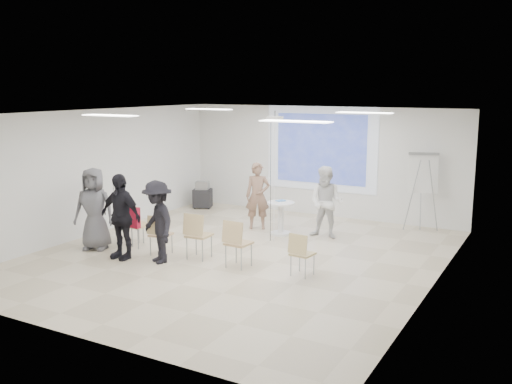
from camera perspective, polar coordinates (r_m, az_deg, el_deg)
The scene contains 30 objects.
floor at distance 12.12m, azimuth -1.83°, elevation -6.66°, with size 8.00×9.00×0.10m, color beige.
ceiling at distance 11.59m, azimuth -1.93°, elevation 8.14°, with size 8.00×9.00×0.10m, color white.
wall_back at distance 15.80m, azimuth 6.58°, elevation 3.07°, with size 8.00×0.10×3.00m, color silver.
wall_left at distance 14.23m, azimuth -16.06°, elevation 1.91°, with size 0.10×9.00×3.00m, color silver.
wall_right at distance 10.33m, azimuth 17.84°, elevation -1.33°, with size 0.10×9.00×3.00m, color silver.
projection_halo at distance 15.70m, azimuth 6.51°, elevation 4.31°, with size 3.20×0.01×2.30m, color silver.
projection_image at distance 15.68m, azimuth 6.49°, elevation 4.31°, with size 2.60×0.01×1.90m, color #2E429E.
pedestal_table at distance 13.74m, azimuth 2.50°, elevation -2.41°, with size 0.88×0.88×0.82m.
player_left at distance 14.21m, azimuth 0.17°, elevation 0.05°, with size 0.69×0.47×1.89m, color #906B58.
player_right at distance 13.44m, azimuth 7.06°, elevation -0.66°, with size 0.91×0.73×1.88m, color white.
controller_left at distance 14.30m, azimuth 1.29°, elevation 1.33°, with size 0.04×0.13×0.04m, color white.
controller_right at distance 13.68m, azimuth 6.78°, elevation 0.94°, with size 0.04×0.12×0.04m, color silver.
chair_far_left at distance 13.14m, azimuth -12.61°, elevation -2.77°, with size 0.47×0.50×0.96m.
chair_left_mid at distance 12.91m, azimuth -11.99°, elevation -2.98°, with size 0.50×0.53×0.96m.
chair_left_inner at distance 12.19m, azimuth -9.68°, elevation -3.93°, with size 0.46×0.49×0.88m.
chair_center at distance 11.79m, azimuth -5.94°, elevation -4.01°, with size 0.49×0.52×0.98m.
chair_right_inner at distance 11.19m, azimuth -1.99°, elevation -4.80°, with size 0.48×0.51×0.97m.
chair_right_far at distance 10.76m, azimuth 4.49°, elevation -5.90°, with size 0.44×0.46×0.84m.
red_jacket at distance 12.77m, azimuth -12.39°, elevation -2.44°, with size 0.48×0.11×0.46m, color #B21630.
laptop at distance 12.28m, azimuth -9.43°, elevation -4.05°, with size 0.32×0.23×0.03m, color black.
audience_left at distance 12.05m, azimuth -13.43°, elevation -1.78°, with size 1.19×0.71×2.04m, color black.
audience_mid at distance 11.62m, azimuth -9.83°, elevation -2.43°, with size 1.24×0.67×1.91m, color black.
audience_outer at distance 12.89m, azimuth -15.91°, elevation -1.16°, with size 0.99×0.65×2.02m, color slate.
flipchart_easel at distance 14.48m, azimuth 16.36°, elevation 1.78°, with size 0.80×0.63×1.95m.
av_cart at distance 16.83m, azimuth -5.37°, elevation -0.37°, with size 0.64×0.58×0.79m.
ceiling_projector at distance 12.87m, azimuth 1.88°, elevation 6.77°, with size 0.30×0.25×3.00m.
fluor_panel_nw at distance 14.35m, azimuth -4.74°, elevation 8.25°, with size 1.20×0.30×0.02m, color white.
fluor_panel_ne at distance 12.59m, azimuth 10.77°, elevation 7.79°, with size 1.20×0.30×0.02m, color white.
fluor_panel_sw at distance 11.60m, azimuth -14.41°, elevation 7.43°, with size 1.20×0.30×0.02m, color white.
fluor_panel_se at distance 9.33m, azimuth 3.99°, elevation 7.06°, with size 1.20×0.30×0.02m, color white.
Camera 1 is at (5.91, -9.96, 3.53)m, focal length 40.00 mm.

